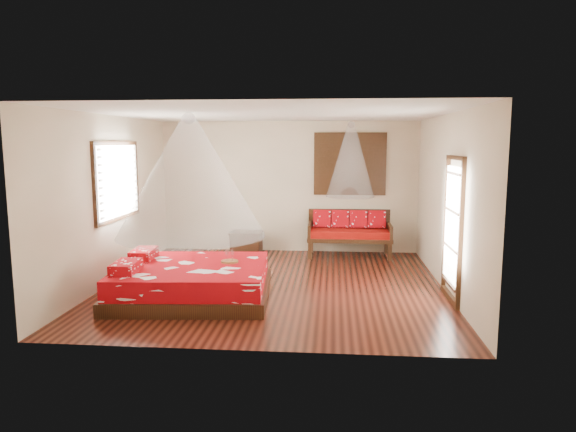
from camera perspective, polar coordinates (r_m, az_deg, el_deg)
The scene contains 10 objects.
room at distance 8.35m, azimuth -1.53°, elevation 1.65°, with size 5.54×5.54×2.84m.
bed at distance 8.03m, azimuth -10.67°, elevation -7.09°, with size 2.44×2.24×0.65m.
daybed at distance 10.79m, azimuth 6.82°, elevation -1.65°, with size 1.72×0.77×0.94m.
storage_chest at distance 11.06m, azimuth -4.65°, elevation -2.89°, with size 0.69×0.53×0.46m.
shutter_panel at distance 10.98m, azimuth 6.89°, elevation 5.76°, with size 1.52×0.06×1.32m.
window_left at distance 9.23m, azimuth -18.39°, elevation 3.72°, with size 0.10×1.74×1.34m.
glazed_door at distance 7.95m, azimuth 17.81°, elevation -1.48°, with size 0.08×1.02×2.16m.
wine_tray at distance 8.04m, azimuth -6.50°, elevation -4.74°, with size 0.27×0.27×0.22m.
mosquito_net_main at distance 7.77m, azimuth -10.81°, elevation 4.35°, with size 2.22×2.22×1.80m, color white.
mosquito_net_daybed at distance 10.51m, azimuth 6.98°, elevation 6.20°, with size 0.98×0.98×1.50m, color white.
Camera 1 is at (0.94, -8.25, 2.34)m, focal length 32.00 mm.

